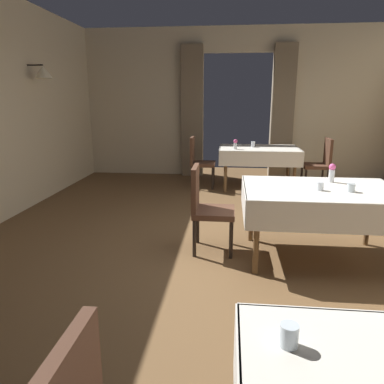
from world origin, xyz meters
TOP-DOWN VIEW (x-y plane):
  - ground at (0.00, 0.00)m, footprint 10.08×10.08m
  - wall_back at (0.00, 4.18)m, footprint 6.40×0.27m
  - dining_table_mid at (0.79, 0.04)m, footprint 1.53×1.07m
  - dining_table_far at (0.40, 3.06)m, footprint 1.42×1.00m
  - chair_mid_left at (-0.36, 0.13)m, footprint 0.44×0.44m
  - chair_far_left at (-0.69, 3.04)m, footprint 0.44×0.44m
  - chair_far_right at (1.50, 3.04)m, footprint 0.44×0.44m
  - glass_near_b at (0.10, -2.41)m, footprint 0.07×0.07m
  - flower_vase_mid at (0.96, 0.32)m, footprint 0.07×0.07m
  - glass_mid_b at (0.75, -0.06)m, footprint 0.07×0.07m
  - glass_mid_c at (1.03, -0.08)m, footprint 0.08×0.08m
  - flower_vase_far at (-0.03, 2.79)m, footprint 0.07×0.07m
  - glass_far_b at (0.30, 3.11)m, footprint 0.07×0.07m
  - plate_far_c at (0.00, 3.40)m, footprint 0.18×0.18m

SIDE VIEW (x-z plane):
  - ground at x=0.00m, z-range 0.00..0.00m
  - chair_mid_left at x=-0.36m, z-range 0.05..0.98m
  - chair_far_left at x=-0.69m, z-range 0.05..0.98m
  - chair_far_right at x=1.50m, z-range 0.05..0.98m
  - dining_table_far at x=0.40m, z-range 0.29..1.04m
  - dining_table_mid at x=0.79m, z-range 0.29..1.04m
  - plate_far_c at x=0.00m, z-range 0.75..0.76m
  - glass_mid_c at x=1.03m, z-range 0.75..0.83m
  - glass_mid_b at x=0.75m, z-range 0.75..0.83m
  - glass_near_b at x=0.10m, z-range 0.75..0.84m
  - glass_far_b at x=0.30m, z-range 0.75..0.85m
  - flower_vase_far at x=-0.03m, z-range 0.76..0.93m
  - flower_vase_mid at x=0.96m, z-range 0.76..0.96m
  - wall_back at x=0.00m, z-range 0.02..3.02m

